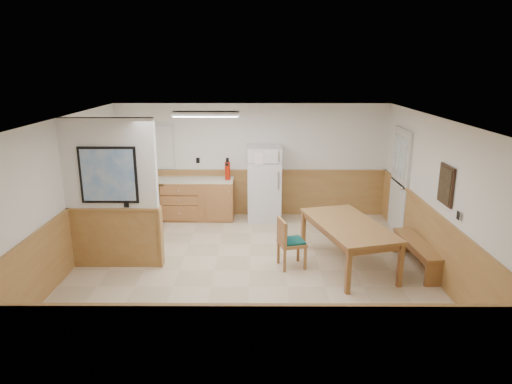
{
  "coord_description": "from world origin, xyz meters",
  "views": [
    {
      "loc": [
        0.13,
        -6.95,
        3.28
      ],
      "look_at": [
        0.1,
        0.4,
        1.24
      ],
      "focal_mm": 32.0,
      "sensor_mm": 36.0,
      "label": 1
    }
  ],
  "objects_px": {
    "dining_bench": "(418,249)",
    "fire_extinguisher": "(228,170)",
    "soap_bottle": "(146,174)",
    "refrigerator": "(264,184)",
    "dining_table": "(348,228)",
    "dining_chair": "(287,239)"
  },
  "relations": [
    {
      "from": "dining_bench",
      "to": "fire_extinguisher",
      "type": "xyz_separation_m",
      "value": [
        -3.32,
        2.51,
        0.77
      ]
    },
    {
      "from": "dining_bench",
      "to": "soap_bottle",
      "type": "bearing_deg",
      "value": 149.31
    },
    {
      "from": "refrigerator",
      "to": "dining_bench",
      "type": "distance_m",
      "value": 3.59
    },
    {
      "from": "dining_table",
      "to": "fire_extinguisher",
      "type": "height_order",
      "value": "fire_extinguisher"
    },
    {
      "from": "refrigerator",
      "to": "dining_bench",
      "type": "bearing_deg",
      "value": -45.15
    },
    {
      "from": "refrigerator",
      "to": "dining_bench",
      "type": "height_order",
      "value": "refrigerator"
    },
    {
      "from": "refrigerator",
      "to": "soap_bottle",
      "type": "bearing_deg",
      "value": 178.73
    },
    {
      "from": "dining_table",
      "to": "fire_extinguisher",
      "type": "xyz_separation_m",
      "value": [
        -2.16,
        2.41,
        0.45
      ]
    },
    {
      "from": "refrigerator",
      "to": "fire_extinguisher",
      "type": "height_order",
      "value": "refrigerator"
    },
    {
      "from": "refrigerator",
      "to": "dining_table",
      "type": "xyz_separation_m",
      "value": [
        1.37,
        -2.41,
        -0.15
      ]
    },
    {
      "from": "dining_bench",
      "to": "dining_chair",
      "type": "distance_m",
      "value": 2.18
    },
    {
      "from": "fire_extinguisher",
      "to": "soap_bottle",
      "type": "xyz_separation_m",
      "value": [
        -1.78,
        0.04,
        -0.1
      ]
    },
    {
      "from": "refrigerator",
      "to": "fire_extinguisher",
      "type": "relative_size",
      "value": 3.42
    },
    {
      "from": "dining_bench",
      "to": "dining_chair",
      "type": "bearing_deg",
      "value": 175.52
    },
    {
      "from": "dining_bench",
      "to": "fire_extinguisher",
      "type": "relative_size",
      "value": 3.1
    },
    {
      "from": "dining_chair",
      "to": "soap_bottle",
      "type": "bearing_deg",
      "value": 124.8
    },
    {
      "from": "refrigerator",
      "to": "dining_table",
      "type": "relative_size",
      "value": 0.75
    },
    {
      "from": "dining_bench",
      "to": "soap_bottle",
      "type": "height_order",
      "value": "soap_bottle"
    },
    {
      "from": "refrigerator",
      "to": "dining_chair",
      "type": "height_order",
      "value": "refrigerator"
    },
    {
      "from": "dining_table",
      "to": "soap_bottle",
      "type": "height_order",
      "value": "soap_bottle"
    },
    {
      "from": "dining_chair",
      "to": "dining_table",
      "type": "bearing_deg",
      "value": -9.82
    },
    {
      "from": "dining_table",
      "to": "dining_chair",
      "type": "bearing_deg",
      "value": 169.16
    }
  ]
}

